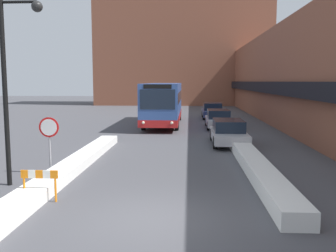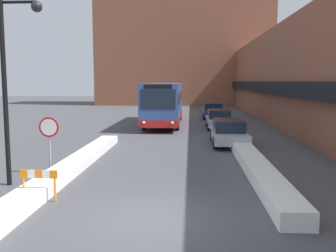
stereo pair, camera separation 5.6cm
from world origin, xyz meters
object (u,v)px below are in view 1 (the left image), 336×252
(city_bus, at_px, (163,103))
(stop_sign, at_px, (49,133))
(parked_car_back, at_px, (212,111))
(construction_barricade, at_px, (40,179))
(parked_car_middle, at_px, (218,119))
(parked_car_front, at_px, (228,132))
(street_lamp, at_px, (12,71))

(city_bus, distance_m, stop_sign, 16.91)
(parked_car_back, relative_size, construction_barricade, 4.12)
(parked_car_middle, bearing_deg, stop_sign, -117.10)
(city_bus, height_order, parked_car_middle, city_bus)
(parked_car_front, relative_size, stop_sign, 2.17)
(parked_car_middle, relative_size, parked_car_back, 1.06)
(stop_sign, height_order, street_lamp, street_lamp)
(parked_car_middle, height_order, parked_car_back, parked_car_back)
(street_lamp, bearing_deg, construction_barricade, -48.98)
(city_bus, bearing_deg, construction_barricade, -96.50)
(stop_sign, relative_size, construction_barricade, 1.98)
(parked_car_front, bearing_deg, parked_car_back, 90.00)
(parked_car_middle, xyz_separation_m, construction_barricade, (-6.56, -17.88, -0.04))
(parked_car_front, xyz_separation_m, parked_car_middle, (-0.00, 7.41, 0.00))
(city_bus, xyz_separation_m, parked_car_middle, (4.30, -1.99, -1.10))
(parked_car_front, distance_m, parked_car_middle, 7.41)
(parked_car_back, bearing_deg, parked_car_front, -90.00)
(city_bus, distance_m, parked_car_front, 10.39)
(parked_car_front, relative_size, construction_barricade, 4.29)
(city_bus, relative_size, parked_car_middle, 2.40)
(construction_barricade, bearing_deg, parked_car_back, 75.43)
(stop_sign, bearing_deg, street_lamp, -108.70)
(parked_car_front, height_order, parked_car_middle, parked_car_middle)
(parked_car_front, distance_m, construction_barricade, 12.36)
(construction_barricade, bearing_deg, stop_sign, 105.69)
(city_bus, bearing_deg, parked_car_middle, -24.82)
(parked_car_front, bearing_deg, city_bus, 114.58)
(city_bus, distance_m, construction_barricade, 20.03)
(parked_car_middle, height_order, stop_sign, stop_sign)
(street_lamp, height_order, construction_barricade, street_lamp)
(city_bus, bearing_deg, stop_sign, -100.84)
(stop_sign, bearing_deg, city_bus, 79.16)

